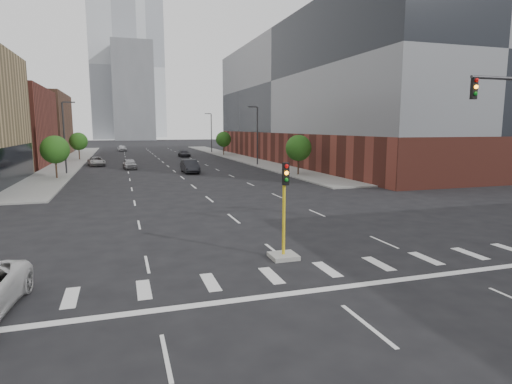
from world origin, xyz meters
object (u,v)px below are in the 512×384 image
car_distant (122,148)px  median_traffic_signal (284,238)px  car_mid_right (190,166)px  car_far_left (96,161)px  car_deep_right (184,154)px  car_near_left (130,164)px

car_distant → median_traffic_signal: bearing=-92.4°
car_mid_right → car_far_left: size_ratio=1.06×
car_deep_right → car_mid_right: bearing=-99.5°
car_mid_right → car_far_left: 19.21m
car_mid_right → car_deep_right: size_ratio=1.12×
car_distant → car_deep_right: bearing=-71.5°
car_deep_right → car_far_left: bearing=-138.1°
median_traffic_signal → car_deep_right: (5.32, 68.60, -0.30)m
median_traffic_signal → car_far_left: median_traffic_signal is taller
median_traffic_signal → car_distant: median_traffic_signal is taller
car_near_left → car_deep_right: (11.01, 22.61, -0.08)m
car_deep_right → car_distant: size_ratio=1.02×
car_far_left → car_near_left: bearing=-65.1°
car_near_left → car_deep_right: bearing=60.4°
median_traffic_signal → car_distant: bearing=93.9°
car_near_left → car_deep_right: 25.15m
median_traffic_signal → car_near_left: size_ratio=1.00×
median_traffic_signal → car_deep_right: size_ratio=0.95×
car_far_left → car_deep_right: (15.82, 15.60, -0.01)m
car_deep_right → car_distant: (-11.76, 25.48, 0.10)m
median_traffic_signal → car_far_left: 54.03m
car_mid_right → car_distant: (-8.15, 55.92, -0.08)m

